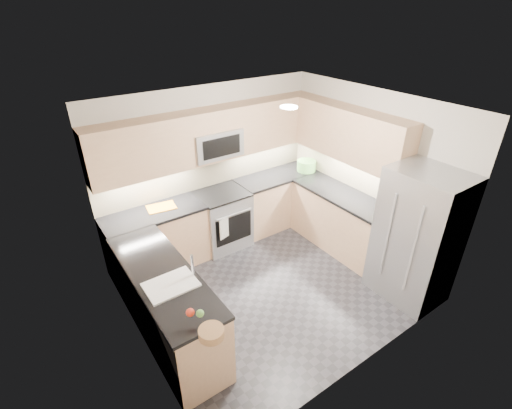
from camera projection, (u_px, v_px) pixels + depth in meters
name	position (u px, v px, depth m)	size (l,w,h in m)	color
floor	(270.00, 285.00, 5.23)	(3.60, 3.20, 0.00)	#242429
ceiling	(275.00, 109.00, 4.02)	(3.60, 3.20, 0.02)	beige
wall_back	(210.00, 167.00, 5.77)	(3.60, 0.02, 2.50)	#BEB4A5
wall_front	(375.00, 278.00, 3.48)	(3.60, 0.02, 2.50)	#BEB4A5
wall_left	(130.00, 260.00, 3.72)	(0.02, 3.20, 2.50)	#BEB4A5
wall_right	(368.00, 174.00, 5.53)	(0.02, 3.20, 2.50)	#BEB4A5
base_cab_back_left	(157.00, 241.00, 5.40)	(1.42, 0.60, 0.90)	tan
base_cab_back_right	(276.00, 200.00, 6.49)	(1.42, 0.60, 0.90)	tan
base_cab_right	(341.00, 222.00, 5.87)	(0.60, 1.70, 0.90)	tan
base_cab_peninsula	(167.00, 306.00, 4.26)	(0.60, 2.00, 0.90)	tan
countertop_back_left	(153.00, 214.00, 5.17)	(1.42, 0.63, 0.04)	black
countertop_back_right	(276.00, 176.00, 6.26)	(1.42, 0.63, 0.04)	black
countertop_right	(344.00, 195.00, 5.64)	(0.63, 1.70, 0.04)	black
countertop_peninsula	(162.00, 274.00, 4.03)	(0.63, 2.00, 0.04)	black
upper_cab_back	(213.00, 134.00, 5.36)	(3.60, 0.35, 0.75)	tan
upper_cab_right	(351.00, 134.00, 5.36)	(0.35, 1.95, 0.75)	tan
backsplash_back	(210.00, 170.00, 5.79)	(3.60, 0.01, 0.51)	tan
backsplash_right	(345.00, 168.00, 5.87)	(0.01, 2.30, 0.51)	tan
gas_range	(223.00, 219.00, 5.92)	(0.76, 0.65, 0.91)	#A8ACB1
range_cooktop	(222.00, 194.00, 5.70)	(0.76, 0.65, 0.03)	black
oven_door_glass	(234.00, 229.00, 5.69)	(0.62, 0.02, 0.45)	black
oven_handle	(234.00, 214.00, 5.54)	(0.02, 0.02, 0.60)	#B2B5BA
microwave	(215.00, 143.00, 5.41)	(0.76, 0.40, 0.40)	#9B9EA2
microwave_door	(222.00, 147.00, 5.26)	(0.60, 0.01, 0.28)	black
refrigerator	(417.00, 237.00, 4.70)	(0.70, 0.90, 1.80)	#929599
fridge_handle_left	(413.00, 250.00, 4.36)	(0.02, 0.02, 1.20)	#B2B5BA
fridge_handle_right	(387.00, 236.00, 4.62)	(0.02, 0.02, 1.20)	#B2B5BA
sink_basin	(172.00, 290.00, 3.87)	(0.52, 0.38, 0.16)	white
faucet	(193.00, 266.00, 3.91)	(0.03, 0.03, 0.28)	silver
utensil_bowl	(306.00, 166.00, 6.37)	(0.32, 0.32, 0.18)	#5CA546
cutting_board	(161.00, 207.00, 5.27)	(0.39, 0.27, 0.01)	orange
fruit_basket	(211.00, 333.00, 3.24)	(0.23, 0.23, 0.08)	#A4764C
fruit_apple	(190.00, 312.00, 3.36)	(0.08, 0.08, 0.08)	red
fruit_pear	(200.00, 313.00, 3.35)	(0.07, 0.07, 0.07)	#5CA044
dish_towel_check	(224.00, 228.00, 5.52)	(0.18, 0.01, 0.33)	white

